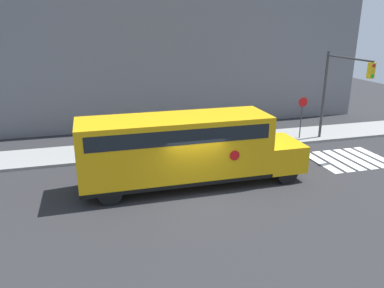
% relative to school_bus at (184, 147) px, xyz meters
% --- Properties ---
extents(ground_plane, '(60.00, 60.00, 0.00)m').
position_rel_school_bus_xyz_m(ground_plane, '(0.24, -1.15, -1.84)').
color(ground_plane, '#28282B').
extents(sidewalk_strip, '(44.00, 3.00, 0.15)m').
position_rel_school_bus_xyz_m(sidewalk_strip, '(0.24, 5.35, -1.77)').
color(sidewalk_strip, gray).
rests_on(sidewalk_strip, ground).
extents(building_backdrop, '(32.00, 4.00, 9.57)m').
position_rel_school_bus_xyz_m(building_backdrop, '(0.24, 11.85, 2.94)').
color(building_backdrop, slate).
rests_on(building_backdrop, ground).
extents(crosswalk_stripes, '(4.00, 3.20, 0.01)m').
position_rel_school_bus_xyz_m(crosswalk_stripes, '(9.54, 0.85, -1.84)').
color(crosswalk_stripes, white).
rests_on(crosswalk_stripes, ground).
extents(school_bus, '(10.23, 2.57, 3.23)m').
position_rel_school_bus_xyz_m(school_bus, '(0.00, 0.00, 0.00)').
color(school_bus, '#EAA80F').
rests_on(school_bus, ground).
extents(stop_sign, '(0.61, 0.10, 2.75)m').
position_rel_school_bus_xyz_m(stop_sign, '(8.75, 4.68, -0.08)').
color(stop_sign, '#38383A').
rests_on(stop_sign, ground).
extents(traffic_light, '(0.28, 3.97, 5.49)m').
position_rel_school_bus_xyz_m(traffic_light, '(10.09, 3.24, 1.84)').
color(traffic_light, '#38383A').
rests_on(traffic_light, ground).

